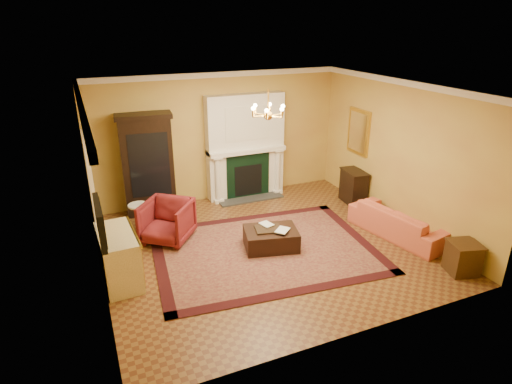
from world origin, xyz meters
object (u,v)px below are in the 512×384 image
china_cabinet (148,167)px  wingback_armchair (167,219)px  pedestal_table (140,218)px  commode (119,257)px  end_table (463,258)px  console_table (353,187)px  leather_ottoman (271,238)px  coral_sofa (400,217)px

china_cabinet → wingback_armchair: size_ratio=2.38×
pedestal_table → commode: bearing=-111.2°
pedestal_table → end_table: size_ratio=1.32×
commode → console_table: (5.51, 1.24, -0.06)m
wingback_armchair → leather_ottoman: wingback_armchair is taller
commode → pedestal_table: bearing=66.0°
wingback_armchair → leather_ottoman: (1.74, -1.09, -0.25)m
commode → console_table: commode is taller
commode → wingback_armchair: bearing=43.8°
commode → coral_sofa: 5.40m
wingback_armchair → end_table: bearing=2.3°
pedestal_table → console_table: bearing=-2.3°
coral_sofa → end_table: size_ratio=3.81×
china_cabinet → console_table: 4.77m
wingback_armchair → console_table: size_ratio=1.19×
china_cabinet → commode: china_cabinet is taller
wingback_armchair → end_table: size_ratio=1.69×
pedestal_table → leather_ottoman: (2.22, -1.44, -0.21)m
pedestal_table → wingback_armchair: bearing=-36.4°
pedestal_table → coral_sofa: size_ratio=0.35×
end_table → leather_ottoman: (-2.67, 2.07, -0.07)m
commode → console_table: bearing=10.0°
coral_sofa → leather_ottoman: (-2.60, 0.53, -0.20)m
commode → end_table: size_ratio=2.19×
commode → end_table: bearing=-23.5°
china_cabinet → end_table: (4.46, -4.65, -0.81)m
pedestal_table → commode: 1.54m
china_cabinet → pedestal_table: 1.39m
wingback_armchair → leather_ottoman: 2.07m
china_cabinet → leather_ottoman: china_cabinet is taller
china_cabinet → console_table: china_cabinet is taller
coral_sofa → pedestal_table: bearing=56.6°
coral_sofa → leather_ottoman: 2.66m
pedestal_table → console_table: console_table is taller
console_table → leather_ottoman: bearing=-148.8°
commode → leather_ottoman: commode is taller
china_cabinet → wingback_armchair: (0.04, -1.49, -0.63)m
leather_ottoman → console_table: bearing=37.9°
wingback_armchair → pedestal_table: bearing=-178.5°
end_table → pedestal_table: bearing=144.4°
china_cabinet → end_table: size_ratio=4.02×
china_cabinet → coral_sofa: bearing=-29.5°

